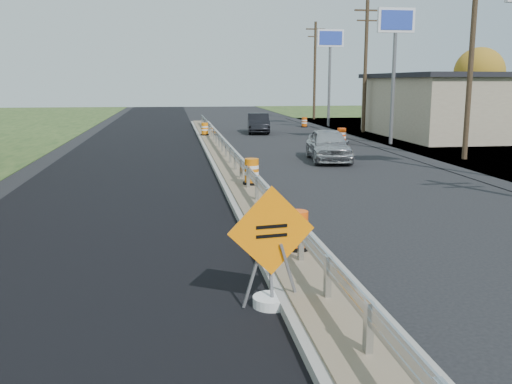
{
  "coord_description": "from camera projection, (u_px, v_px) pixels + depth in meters",
  "views": [
    {
      "loc": [
        -2.46,
        -16.67,
        3.73
      ],
      "look_at": [
        -0.51,
        -3.3,
        1.1
      ],
      "focal_mm": 40.0,
      "sensor_mm": 36.0,
      "label": 1
    }
  ],
  "objects": [
    {
      "name": "ground",
      "position": [
        257.0,
        207.0,
        17.26
      ],
      "size": [
        140.0,
        140.0,
        0.0
      ],
      "primitive_type": "plane",
      "color": "black",
      "rests_on": "ground"
    },
    {
      "name": "milled_overlay",
      "position": [
        131.0,
        163.0,
        26.34
      ],
      "size": [
        7.2,
        120.0,
        0.01
      ],
      "primitive_type": "cube",
      "color": "black",
      "rests_on": "ground"
    },
    {
      "name": "median",
      "position": [
        230.0,
        165.0,
        25.0
      ],
      "size": [
        1.6,
        55.0,
        0.23
      ],
      "color": "gray",
      "rests_on": "ground"
    },
    {
      "name": "guardrail",
      "position": [
        228.0,
        149.0,
        25.86
      ],
      "size": [
        0.1,
        46.15,
        0.72
      ],
      "color": "silver",
      "rests_on": "median"
    },
    {
      "name": "pylon_sign_mid",
      "position": [
        395.0,
        33.0,
        33.05
      ],
      "size": [
        2.2,
        0.3,
        7.9
      ],
      "color": "slate",
      "rests_on": "ground"
    },
    {
      "name": "pylon_sign_north",
      "position": [
        330.0,
        47.0,
        46.65
      ],
      "size": [
        2.2,
        0.3,
        7.9
      ],
      "color": "slate",
      "rests_on": "ground"
    },
    {
      "name": "utility_pole_smid",
      "position": [
        471.0,
        55.0,
        26.69
      ],
      "size": [
        1.9,
        0.26,
        9.4
      ],
      "color": "#473523",
      "rests_on": "ground"
    },
    {
      "name": "utility_pole_nmid",
      "position": [
        365.0,
        64.0,
        41.26
      ],
      "size": [
        1.9,
        0.26,
        9.4
      ],
      "color": "#473523",
      "rests_on": "ground"
    },
    {
      "name": "utility_pole_north",
      "position": [
        315.0,
        69.0,
        55.83
      ],
      "size": [
        1.9,
        0.26,
        9.4
      ],
      "color": "#473523",
      "rests_on": "ground"
    },
    {
      "name": "tree_far_yellow",
      "position": [
        479.0,
        73.0,
        53.1
      ],
      "size": [
        4.62,
        4.62,
        6.86
      ],
      "color": "#473523",
      "rests_on": "ground"
    },
    {
      "name": "caution_sign",
      "position": [
        271.0,
        277.0,
        9.49
      ],
      "size": [
        1.49,
        0.63,
        2.07
      ],
      "rotation": [
        0.0,
        0.0,
        0.16
      ],
      "color": "white",
      "rests_on": "ground"
    },
    {
      "name": "barrel_median_near",
      "position": [
        297.0,
        231.0,
        12.03
      ],
      "size": [
        0.56,
        0.56,
        0.82
      ],
      "color": "black",
      "rests_on": "median"
    },
    {
      "name": "barrel_median_mid",
      "position": [
        252.0,
        172.0,
        19.64
      ],
      "size": [
        0.61,
        0.61,
        0.89
      ],
      "color": "black",
      "rests_on": "median"
    },
    {
      "name": "barrel_median_far",
      "position": [
        205.0,
        129.0,
        37.63
      ],
      "size": [
        0.56,
        0.56,
        0.81
      ],
      "color": "black",
      "rests_on": "median"
    },
    {
      "name": "barrel_shoulder_mid",
      "position": [
        341.0,
        136.0,
        34.38
      ],
      "size": [
        0.66,
        0.66,
        0.97
      ],
      "color": "black",
      "rests_on": "ground"
    },
    {
      "name": "barrel_shoulder_far",
      "position": [
        304.0,
        122.0,
        47.14
      ],
      "size": [
        0.56,
        0.56,
        0.82
      ],
      "color": "black",
      "rests_on": "ground"
    },
    {
      "name": "car_silver",
      "position": [
        328.0,
        145.0,
        27.09
      ],
      "size": [
        2.29,
        4.67,
        1.53
      ],
      "primitive_type": "imported",
      "rotation": [
        0.0,
        0.0,
        -0.11
      ],
      "color": "#B2B3B7",
      "rests_on": "ground"
    },
    {
      "name": "car_dark_mid",
      "position": [
        258.0,
        123.0,
        41.77
      ],
      "size": [
        1.95,
        4.44,
        1.42
      ],
      "primitive_type": "imported",
      "rotation": [
        0.0,
        0.0,
        -0.11
      ],
      "color": "black",
      "rests_on": "ground"
    }
  ]
}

